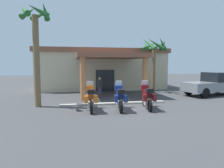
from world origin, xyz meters
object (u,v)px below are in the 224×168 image
at_px(palm_tree_near_portico, 154,51).
at_px(palm_tree_roadside, 36,37).
at_px(motorcycle_blue, 120,98).
at_px(motorcycle_orange, 91,98).
at_px(pedestrian, 100,86).
at_px(motorcycle_maroon, 147,97).
at_px(pickup_truck_gray, 213,84).
at_px(motel_building, 100,69).

relative_size(palm_tree_near_portico, palm_tree_roadside, 0.82).
height_order(motorcycle_blue, palm_tree_near_portico, palm_tree_near_portico).
relative_size(motorcycle_orange, pedestrian, 1.39).
height_order(motorcycle_maroon, pickup_truck_gray, pickup_truck_gray).
height_order(pedestrian, pickup_truck_gray, pickup_truck_gray).
distance_m(motorcycle_blue, pedestrian, 4.79).
xyz_separation_m(motorcycle_maroon, palm_tree_roadside, (-6.39, 1.87, 3.57)).
relative_size(pedestrian, palm_tree_near_portico, 0.31).
relative_size(motel_building, palm_tree_near_portico, 2.66).
bearing_deg(palm_tree_roadside, pickup_truck_gray, 8.09).
height_order(motel_building, motorcycle_orange, motel_building).
relative_size(motorcycle_blue, pedestrian, 1.38).
bearing_deg(motorcycle_blue, palm_tree_near_portico, -28.23).
distance_m(motel_building, palm_tree_near_portico, 6.67).
distance_m(motorcycle_blue, palm_tree_near_portico, 8.83).
bearing_deg(motel_building, motorcycle_orange, -100.50).
xyz_separation_m(motel_building, motorcycle_maroon, (1.17, -11.34, -1.46)).
bearing_deg(pedestrian, motorcycle_blue, 59.03).
distance_m(motel_building, motorcycle_orange, 11.46).
bearing_deg(pickup_truck_gray, palm_tree_near_portico, 134.36).
distance_m(motorcycle_maroon, pedestrian, 5.25).
xyz_separation_m(motorcycle_orange, palm_tree_roadside, (-3.09, 1.70, 3.57)).
height_order(pickup_truck_gray, palm_tree_roadside, palm_tree_roadside).
height_order(motel_building, palm_tree_near_portico, palm_tree_near_portico).
bearing_deg(motorcycle_blue, motorcycle_maroon, -82.39).
xyz_separation_m(pickup_truck_gray, palm_tree_roadside, (-13.80, -1.96, 3.34)).
xyz_separation_m(pedestrian, palm_tree_roadside, (-4.23, -2.91, 3.36)).
xyz_separation_m(motorcycle_blue, motorcycle_maroon, (1.65, -0.02, 0.00)).
xyz_separation_m(palm_tree_near_portico, palm_tree_roadside, (-9.64, -4.77, 0.39)).
xyz_separation_m(motorcycle_orange, motorcycle_maroon, (3.30, -0.17, 0.00)).
bearing_deg(palm_tree_roadside, palm_tree_near_portico, 26.32).
height_order(motorcycle_orange, palm_tree_near_portico, palm_tree_near_portico).
bearing_deg(palm_tree_near_portico, motorcycle_orange, -135.38).
distance_m(pickup_truck_gray, palm_tree_roadside, 14.33).
bearing_deg(motel_building, motorcycle_blue, -92.12).
bearing_deg(motorcycle_orange, pedestrian, -11.21).
height_order(motorcycle_blue, pedestrian, motorcycle_blue).
bearing_deg(palm_tree_roadside, motel_building, 61.12).
xyz_separation_m(motel_building, palm_tree_near_portico, (4.42, -4.70, 1.72)).
distance_m(motel_building, palm_tree_roadside, 11.01).
relative_size(motorcycle_blue, motorcycle_maroon, 1.00).
height_order(motel_building, pedestrian, motel_building).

